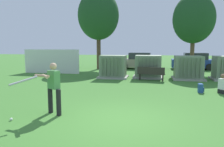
{
  "coord_description": "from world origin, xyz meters",
  "views": [
    {
      "loc": [
        0.83,
        -6.46,
        2.29
      ],
      "look_at": [
        -0.93,
        3.5,
        1.0
      ],
      "focal_mm": 34.68,
      "sensor_mm": 36.0,
      "label": 1
    }
  ],
  "objects_px": {
    "transformer_mid_west": "(148,67)",
    "transformer_mid_east": "(188,68)",
    "batter": "(52,86)",
    "parked_car_leftmost": "(139,61)",
    "parked_car_left_of_center": "(194,62)",
    "backpack": "(201,88)",
    "park_bench": "(151,73)",
    "seated_spectator": "(224,86)",
    "sports_ball": "(11,119)",
    "transformer_west": "(113,67)"
  },
  "relations": [
    {
      "from": "seated_spectator",
      "to": "parked_car_left_of_center",
      "type": "distance_m",
      "value": 11.22
    },
    {
      "from": "batter",
      "to": "parked_car_leftmost",
      "type": "height_order",
      "value": "batter"
    },
    {
      "from": "transformer_mid_west",
      "to": "parked_car_leftmost",
      "type": "xyz_separation_m",
      "value": [
        -0.99,
        6.34,
        -0.04
      ]
    },
    {
      "from": "park_bench",
      "to": "parked_car_leftmost",
      "type": "height_order",
      "value": "parked_car_leftmost"
    },
    {
      "from": "sports_ball",
      "to": "parked_car_leftmost",
      "type": "distance_m",
      "value": 16.53
    },
    {
      "from": "sports_ball",
      "to": "backpack",
      "type": "bearing_deg",
      "value": 38.42
    },
    {
      "from": "transformer_mid_west",
      "to": "backpack",
      "type": "height_order",
      "value": "transformer_mid_west"
    },
    {
      "from": "batter",
      "to": "seated_spectator",
      "type": "distance_m",
      "value": 8.14
    },
    {
      "from": "sports_ball",
      "to": "parked_car_left_of_center",
      "type": "height_order",
      "value": "parked_car_left_of_center"
    },
    {
      "from": "batter",
      "to": "parked_car_left_of_center",
      "type": "xyz_separation_m",
      "value": [
        7.44,
        15.71,
        -0.22
      ]
    },
    {
      "from": "transformer_west",
      "to": "transformer_mid_west",
      "type": "height_order",
      "value": "same"
    },
    {
      "from": "seated_spectator",
      "to": "parked_car_leftmost",
      "type": "relative_size",
      "value": 0.22
    },
    {
      "from": "transformer_mid_east",
      "to": "park_bench",
      "type": "xyz_separation_m",
      "value": [
        -2.51,
        -1.03,
        -0.25
      ]
    },
    {
      "from": "transformer_west",
      "to": "transformer_mid_west",
      "type": "distance_m",
      "value": 2.51
    },
    {
      "from": "transformer_mid_west",
      "to": "transformer_mid_east",
      "type": "height_order",
      "value": "same"
    },
    {
      "from": "parked_car_left_of_center",
      "to": "seated_spectator",
      "type": "bearing_deg",
      "value": -93.55
    },
    {
      "from": "backpack",
      "to": "parked_car_left_of_center",
      "type": "relative_size",
      "value": 0.1
    },
    {
      "from": "park_bench",
      "to": "transformer_mid_west",
      "type": "bearing_deg",
      "value": 99.22
    },
    {
      "from": "transformer_mid_west",
      "to": "park_bench",
      "type": "distance_m",
      "value": 1.35
    },
    {
      "from": "sports_ball",
      "to": "parked_car_left_of_center",
      "type": "xyz_separation_m",
      "value": [
        8.45,
        16.51,
        0.71
      ]
    },
    {
      "from": "parked_car_leftmost",
      "to": "transformer_west",
      "type": "bearing_deg",
      "value": -102.41
    },
    {
      "from": "park_bench",
      "to": "batter",
      "type": "height_order",
      "value": "batter"
    },
    {
      "from": "batter",
      "to": "transformer_mid_west",
      "type": "bearing_deg",
      "value": 71.49
    },
    {
      "from": "sports_ball",
      "to": "parked_car_left_of_center",
      "type": "relative_size",
      "value": 0.02
    },
    {
      "from": "transformer_west",
      "to": "transformer_mid_west",
      "type": "xyz_separation_m",
      "value": [
        2.48,
        0.41,
        0.0
      ]
    },
    {
      "from": "park_bench",
      "to": "seated_spectator",
      "type": "xyz_separation_m",
      "value": [
        3.49,
        -3.26,
        -0.16
      ]
    },
    {
      "from": "transformer_mid_west",
      "to": "transformer_mid_east",
      "type": "bearing_deg",
      "value": -5.95
    },
    {
      "from": "transformer_west",
      "to": "backpack",
      "type": "distance_m",
      "value": 6.63
    },
    {
      "from": "transformer_mid_west",
      "to": "backpack",
      "type": "relative_size",
      "value": 4.77
    },
    {
      "from": "batter",
      "to": "parked_car_left_of_center",
      "type": "distance_m",
      "value": 17.38
    },
    {
      "from": "park_bench",
      "to": "seated_spectator",
      "type": "distance_m",
      "value": 4.78
    },
    {
      "from": "transformer_mid_west",
      "to": "seated_spectator",
      "type": "relative_size",
      "value": 2.18
    },
    {
      "from": "seated_spectator",
      "to": "parked_car_leftmost",
      "type": "xyz_separation_m",
      "value": [
        -4.69,
        10.91,
        0.38
      ]
    },
    {
      "from": "transformer_mid_east",
      "to": "sports_ball",
      "type": "bearing_deg",
      "value": -125.2
    },
    {
      "from": "batter",
      "to": "backpack",
      "type": "relative_size",
      "value": 3.95
    },
    {
      "from": "parked_car_leftmost",
      "to": "parked_car_left_of_center",
      "type": "distance_m",
      "value": 5.39
    },
    {
      "from": "transformer_west",
      "to": "parked_car_left_of_center",
      "type": "bearing_deg",
      "value": 45.65
    },
    {
      "from": "batter",
      "to": "parked_car_left_of_center",
      "type": "height_order",
      "value": "batter"
    },
    {
      "from": "transformer_west",
      "to": "seated_spectator",
      "type": "relative_size",
      "value": 2.18
    },
    {
      "from": "backpack",
      "to": "parked_car_left_of_center",
      "type": "height_order",
      "value": "parked_car_left_of_center"
    },
    {
      "from": "seated_spectator",
      "to": "transformer_mid_west",
      "type": "bearing_deg",
      "value": 128.99
    },
    {
      "from": "park_bench",
      "to": "parked_car_left_of_center",
      "type": "xyz_separation_m",
      "value": [
        4.18,
        7.93,
        0.22
      ]
    },
    {
      "from": "transformer_west",
      "to": "seated_spectator",
      "type": "bearing_deg",
      "value": -33.98
    },
    {
      "from": "seated_spectator",
      "to": "backpack",
      "type": "xyz_separation_m",
      "value": [
        -1.07,
        -0.02,
        -0.16
      ]
    },
    {
      "from": "backpack",
      "to": "parked_car_left_of_center",
      "type": "distance_m",
      "value": 11.36
    },
    {
      "from": "transformer_west",
      "to": "sports_ball",
      "type": "bearing_deg",
      "value": -99.45
    },
    {
      "from": "transformer_mid_west",
      "to": "batter",
      "type": "relative_size",
      "value": 1.21
    },
    {
      "from": "transformer_mid_east",
      "to": "parked_car_leftmost",
      "type": "xyz_separation_m",
      "value": [
        -3.71,
        6.62,
        -0.04
      ]
    },
    {
      "from": "park_bench",
      "to": "parked_car_leftmost",
      "type": "bearing_deg",
      "value": 98.95
    },
    {
      "from": "transformer_mid_east",
      "to": "batter",
      "type": "relative_size",
      "value": 1.21
    }
  ]
}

